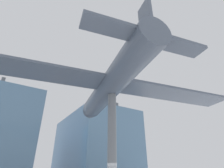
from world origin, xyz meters
TOP-DOWN VIEW (x-y plane):
  - glass_pavilion_right at (7.31, 17.53)m, footprint 9.13×15.20m
  - support_pylon_central at (0.00, 0.00)m, footprint 0.57×0.57m
  - suspended_airplane at (0.02, 0.10)m, footprint 20.95×13.14m

SIDE VIEW (x-z plane):
  - support_pylon_central at x=0.00m, z-range 0.00..6.95m
  - glass_pavilion_right at x=7.31m, z-range -0.29..10.92m
  - suspended_airplane at x=0.02m, z-range 6.14..9.55m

